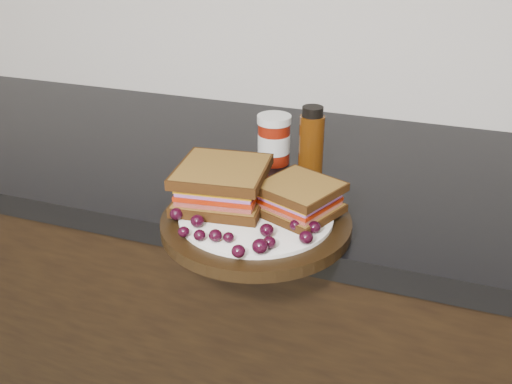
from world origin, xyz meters
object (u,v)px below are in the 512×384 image
(sandwich_left, at_px, (222,185))
(oil_bottle, at_px, (311,140))
(condiment_jar, at_px, (274,139))
(plate, at_px, (256,223))

(sandwich_left, bearing_deg, oil_bottle, 60.68)
(sandwich_left, height_order, condiment_jar, condiment_jar)
(plate, relative_size, sandwich_left, 2.14)
(condiment_jar, bearing_deg, plate, -77.81)
(sandwich_left, relative_size, condiment_jar, 1.43)
(condiment_jar, bearing_deg, oil_bottle, -14.62)
(condiment_jar, bearing_deg, sandwich_left, -91.97)
(plate, relative_size, oil_bottle, 2.30)
(plate, height_order, condiment_jar, condiment_jar)
(plate, relative_size, condiment_jar, 3.07)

